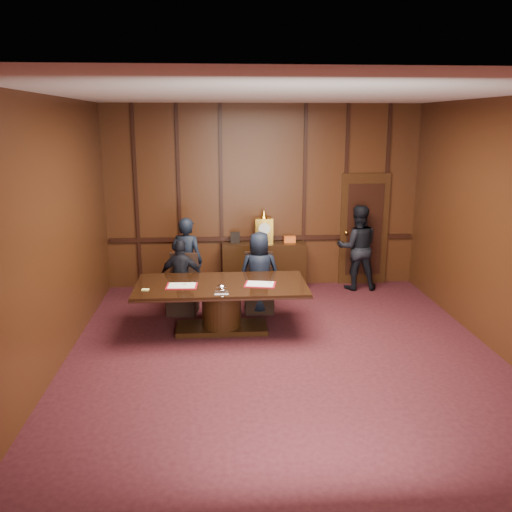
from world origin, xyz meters
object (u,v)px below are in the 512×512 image
(signatory_left, at_px, (182,277))
(witness_left, at_px, (187,261))
(sideboard, at_px, (264,264))
(signatory_right, at_px, (259,273))
(conference_table, at_px, (221,299))
(witness_right, at_px, (357,247))

(signatory_left, bearing_deg, witness_left, -87.73)
(sideboard, bearing_deg, signatory_right, -98.11)
(conference_table, height_order, witness_left, witness_left)
(witness_right, bearing_deg, conference_table, 41.26)
(sideboard, bearing_deg, witness_left, -149.99)
(sideboard, height_order, signatory_left, sideboard)
(signatory_left, relative_size, signatory_right, 0.92)
(sideboard, relative_size, signatory_left, 1.25)
(sideboard, distance_m, witness_left, 1.68)
(sideboard, bearing_deg, conference_table, -111.34)
(witness_left, distance_m, witness_right, 3.29)
(conference_table, bearing_deg, sideboard, 68.66)
(signatory_left, distance_m, witness_left, 0.55)
(signatory_left, height_order, witness_right, witness_right)
(sideboard, distance_m, conference_table, 2.32)
(conference_table, relative_size, signatory_right, 1.88)
(witness_right, bearing_deg, sideboard, -1.11)
(witness_left, bearing_deg, signatory_right, 174.45)
(sideboard, relative_size, witness_right, 0.98)
(sideboard, distance_m, signatory_right, 1.39)
(sideboard, distance_m, signatory_left, 2.03)
(signatory_right, bearing_deg, witness_right, -146.29)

